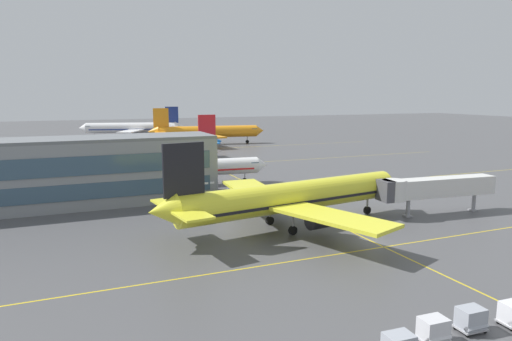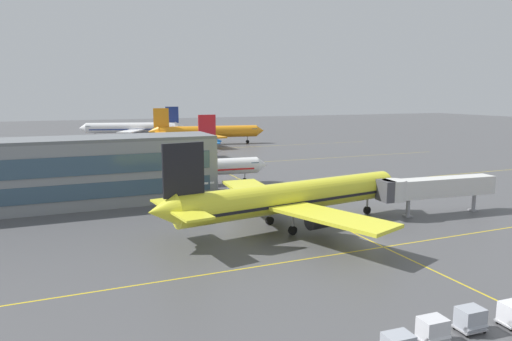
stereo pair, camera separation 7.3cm
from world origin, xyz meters
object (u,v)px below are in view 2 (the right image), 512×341
object	(u,v)px
baggage_cart_row_second	(433,330)
baggage_cart_row_middle	(471,319)
airliner_second_row	(187,169)
jet_bridge	(429,188)
airliner_far_right_stand	(133,128)
airliner_front_gate	(290,197)
airliner_third_row	(153,146)
airliner_far_left_stand	(207,132)

from	to	relation	value
baggage_cart_row_second	baggage_cart_row_middle	size ratio (longest dim) A/B	1.00
airliner_second_row	jet_bridge	xyz separation A→B (m)	(27.31, -34.94, 0.61)
baggage_cart_row_second	jet_bridge	xyz separation A→B (m)	(25.53, 27.94, 3.05)
airliner_second_row	baggage_cart_row_second	bearing A→B (deg)	-88.37
airliner_far_right_stand	jet_bridge	xyz separation A→B (m)	(23.12, -138.27, -0.30)
airliner_front_gate	baggage_cart_row_middle	distance (m)	29.81
airliner_third_row	airliner_far_left_stand	xyz separation A→B (m)	(25.18, 34.31, 0.29)
airliner_second_row	airliner_front_gate	bearing A→B (deg)	-80.57
airliner_front_gate	baggage_cart_row_second	distance (m)	30.18
airliner_second_row	jet_bridge	world-z (taller)	airliner_second_row
jet_bridge	baggage_cart_row_middle	bearing A→B (deg)	-128.06
airliner_far_left_stand	baggage_cart_row_middle	world-z (taller)	airliner_far_left_stand
airliner_second_row	airliner_far_left_stand	bearing A→B (deg)	70.37
airliner_front_gate	airliner_third_row	xyz separation A→B (m)	(-5.10, 70.51, -0.04)
baggage_cart_row_second	jet_bridge	size ratio (longest dim) A/B	0.15
airliner_second_row	jet_bridge	size ratio (longest dim) A/B	1.70
airliner_far_right_stand	baggage_cart_row_middle	world-z (taller)	airliner_far_right_stand
airliner_far_left_stand	airliner_far_right_stand	world-z (taller)	airliner_far_left_stand
baggage_cart_row_middle	airliner_far_left_stand	bearing A→B (deg)	81.53
airliner_front_gate	airliner_far_right_stand	distance (m)	136.43
airliner_third_row	airliner_second_row	bearing A→B (deg)	-90.61
airliner_front_gate	baggage_cart_row_second	world-z (taller)	airliner_front_gate
airliner_front_gate	jet_bridge	world-z (taller)	airliner_front_gate
airliner_far_right_stand	baggage_cart_row_second	distance (m)	166.26
airliner_third_row	airliner_far_right_stand	xyz separation A→B (m)	(3.80, 65.91, 0.23)
airliner_far_left_stand	baggage_cart_row_middle	size ratio (longest dim) A/B	14.92
airliner_front_gate	jet_bridge	bearing A→B (deg)	-4.83
airliner_far_left_stand	airliner_second_row	bearing A→B (deg)	-109.63
airliner_far_left_stand	airliner_far_right_stand	bearing A→B (deg)	124.08
airliner_front_gate	airliner_far_left_stand	world-z (taller)	airliner_far_left_stand
airliner_far_left_stand	baggage_cart_row_middle	bearing A→B (deg)	-98.47
airliner_third_row	airliner_far_right_stand	distance (m)	66.02
airliner_third_row	jet_bridge	distance (m)	77.20
baggage_cart_row_second	airliner_second_row	bearing A→B (deg)	91.63
airliner_third_row	baggage_cart_row_second	world-z (taller)	airliner_third_row
airliner_second_row	airliner_far_left_stand	distance (m)	76.15
airliner_second_row	airliner_third_row	xyz separation A→B (m)	(0.40, 37.41, 0.67)
airliner_front_gate	airliner_far_right_stand	xyz separation A→B (m)	(-1.30, 136.42, 0.19)
airliner_far_left_stand	baggage_cart_row_second	xyz separation A→B (m)	(-23.79, -134.60, -3.41)
airliner_front_gate	airliner_far_right_stand	bearing A→B (deg)	90.55
airliner_far_right_stand	baggage_cart_row_middle	xyz separation A→B (m)	(1.36, -166.06, -3.35)
airliner_second_row	airliner_far_right_stand	size ratio (longest dim) A/B	0.80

